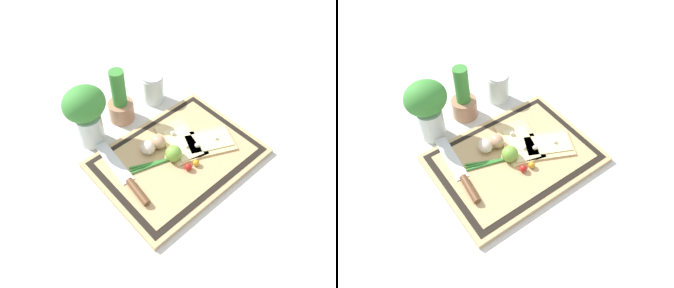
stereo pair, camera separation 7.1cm
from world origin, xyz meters
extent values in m
plane|color=silver|center=(0.00, 0.00, 0.00)|extent=(6.00, 6.00, 0.00)
cube|color=tan|center=(0.00, 0.00, 0.01)|extent=(0.51, 0.38, 0.02)
cube|color=black|center=(0.00, 0.00, 0.02)|extent=(0.48, 0.35, 0.00)
cube|color=tan|center=(0.00, 0.00, 0.02)|extent=(0.44, 0.31, 0.00)
cube|color=#DBBC7F|center=(0.10, -0.02, 0.02)|extent=(0.22, 0.18, 0.01)
cube|color=beige|center=(0.12, -0.03, 0.03)|extent=(0.17, 0.14, 0.00)
sphere|color=silver|center=(0.07, -0.02, 0.04)|extent=(0.02, 0.02, 0.02)
sphere|color=silver|center=(0.14, -0.04, 0.04)|extent=(0.01, 0.01, 0.01)
cube|color=#DBBC7F|center=(0.05, 0.04, 0.02)|extent=(0.16, 0.21, 0.01)
cube|color=beige|center=(0.05, 0.03, 0.03)|extent=(0.11, 0.16, 0.00)
sphere|color=silver|center=(0.04, 0.07, 0.04)|extent=(0.02, 0.02, 0.02)
sphere|color=silver|center=(0.04, 0.00, 0.04)|extent=(0.01, 0.01, 0.01)
cube|color=silver|center=(-0.17, 0.11, 0.02)|extent=(0.06, 0.19, 0.00)
cylinder|color=brown|center=(-0.18, -0.03, 0.03)|extent=(0.03, 0.10, 0.02)
ellipsoid|color=tan|center=(-0.02, 0.07, 0.04)|extent=(0.05, 0.05, 0.05)
ellipsoid|color=beige|center=(-0.06, 0.08, 0.04)|extent=(0.05, 0.05, 0.05)
sphere|color=#70A838|center=(-0.02, 0.00, 0.05)|extent=(0.05, 0.05, 0.05)
sphere|color=red|center=(-0.01, -0.06, 0.03)|extent=(0.02, 0.02, 0.02)
sphere|color=orange|center=(0.02, -0.07, 0.03)|extent=(0.02, 0.02, 0.02)
cylinder|color=#388433|center=(-0.02, 0.00, 0.02)|extent=(0.27, 0.13, 0.01)
cylinder|color=#388433|center=(-0.02, 0.00, 0.02)|extent=(0.27, 0.11, 0.01)
cylinder|color=#388433|center=(-0.02, 0.00, 0.02)|extent=(0.28, 0.09, 0.01)
cylinder|color=#AD7A5B|center=(-0.02, 0.28, 0.04)|extent=(0.09, 0.09, 0.07)
cylinder|color=#388433|center=(-0.02, 0.28, 0.12)|extent=(0.05, 0.05, 0.17)
cylinder|color=silver|center=(0.13, 0.28, 0.05)|extent=(0.08, 0.08, 0.10)
cylinder|color=olive|center=(0.13, 0.28, 0.02)|extent=(0.07, 0.07, 0.04)
cylinder|color=silver|center=(0.13, 0.28, 0.11)|extent=(0.08, 0.08, 0.01)
cylinder|color=silver|center=(-0.16, 0.25, 0.06)|extent=(0.09, 0.09, 0.11)
ellipsoid|color=#388433|center=(-0.16, 0.25, 0.17)|extent=(0.14, 0.12, 0.11)
camera|label=1|loc=(-0.46, -0.47, 0.85)|focal=35.00mm
camera|label=2|loc=(-0.41, -0.52, 0.85)|focal=35.00mm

